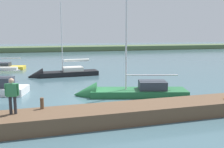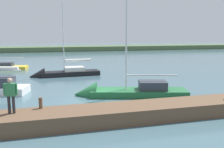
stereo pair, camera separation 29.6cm
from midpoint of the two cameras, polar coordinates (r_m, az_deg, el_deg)
The scene contains 7 objects.
ground_plane at distance 17.61m, azimuth -3.61°, elevation -5.65°, with size 200.00×200.00×0.00m, color #42606B.
far_shoreline at distance 67.09m, azimuth -12.12°, elevation 5.23°, with size 180.00×8.00×2.40m, color #4C603D.
dock_pier at distance 13.00m, azimuth 0.62°, elevation -9.31°, with size 23.67×2.06×0.78m, color brown.
mooring_post_far at distance 13.07m, azimuth -15.54°, elevation -6.47°, with size 0.19×0.19×0.57m, color brown.
sailboat_far_left at distance 27.22m, azimuth -11.40°, elevation -0.09°, with size 7.52×2.12×8.59m.
sailboat_behind_pier at distance 18.23m, azimuth 2.95°, elevation -4.45°, with size 8.47×3.99×9.88m.
person_on_dock at distance 12.54m, azimuth -21.75°, elevation -4.10°, with size 0.65×0.29×1.72m.
Camera 2 is at (3.17, 16.73, 4.54)m, focal length 39.58 mm.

